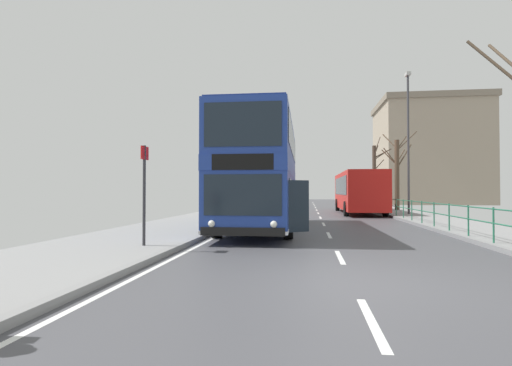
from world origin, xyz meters
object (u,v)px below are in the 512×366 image
Objects in this scene: bare_tree_far_02 at (397,172)px; bare_tree_far_01 at (375,174)px; background_building_00 at (428,152)px; bus_stop_sign_near at (144,184)px; background_bus_far_lane at (358,191)px; street_lamp_far_side at (408,133)px; double_decker_bus_main at (262,174)px.

bare_tree_far_01 is at bearing 89.42° from bare_tree_far_02.
bus_stop_sign_near is at bearing -114.87° from background_building_00.
background_bus_far_lane is 1.21× the size of street_lamp_far_side.
background_bus_far_lane is 1.80× the size of bare_tree_far_02.
bus_stop_sign_near is 0.21× the size of background_building_00.
background_bus_far_lane is at bearing -104.10° from bare_tree_far_01.
background_building_00 reaches higher than background_bus_far_lane.
street_lamp_far_side is at bearing -108.66° from background_building_00.
background_building_00 is (19.74, 42.58, 4.76)m from bus_stop_sign_near.
bus_stop_sign_near is at bearing -109.23° from bare_tree_far_01.
bare_tree_far_01 is (8.96, 26.47, 1.11)m from double_decker_bus_main.
double_decker_bus_main is 0.84× the size of background_building_00.
bus_stop_sign_near is 0.37× the size of bare_tree_far_01.
double_decker_bus_main is 14.06m from background_bus_far_lane.
bare_tree_far_01 is (3.41, 13.57, 1.84)m from background_bus_far_lane.
street_lamp_far_side reaches higher than bus_stop_sign_near.
background_bus_far_lane is at bearing 66.71° from double_decker_bus_main.
bare_tree_far_01 is at bearing 87.86° from street_lamp_far_side.
double_decker_bus_main is 40.35m from background_building_00.
background_building_00 is at bearing 68.01° from bare_tree_far_02.
bare_tree_far_01 reaches higher than bus_stop_sign_near.
bare_tree_far_02 reaches higher than double_decker_bus_main.
street_lamp_far_side reaches higher than background_bus_far_lane.
bus_stop_sign_near is 24.57m from bare_tree_far_02.
street_lamp_far_side reaches higher than double_decker_bus_main.
background_building_00 reaches higher than double_decker_bus_main.
bare_tree_far_01 is at bearing 70.77° from bus_stop_sign_near.
background_bus_far_lane is 20.86m from bus_stop_sign_near.
background_building_00 is at bearing 65.13° from bus_stop_sign_near.
bus_stop_sign_near is (-2.49, -6.35, -0.53)m from double_decker_bus_main.
bare_tree_far_01 is (11.44, 32.82, 1.64)m from bus_stop_sign_near.
background_bus_far_lane is at bearing 132.14° from street_lamp_far_side.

